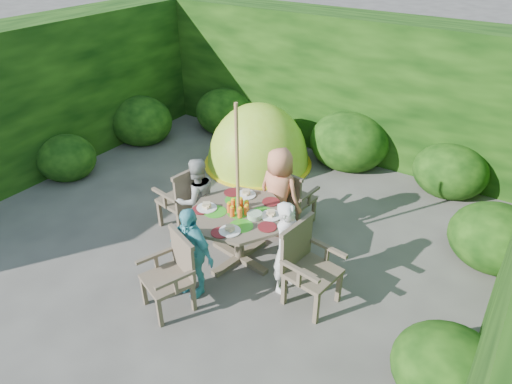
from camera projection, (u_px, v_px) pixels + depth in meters
The scene contains 13 objects.
ground at pixel (210, 243), 6.43m from camera, with size 60.00×60.00×0.00m, color #494541.
hedge_enclosure at pixel (262, 129), 6.73m from camera, with size 9.00×9.00×2.50m.
patio_table at pixel (239, 220), 5.80m from camera, with size 1.47×1.47×0.90m.
parasol_pole at pixel (238, 189), 5.56m from camera, with size 0.04×0.04×2.20m, color #9C713E.
garden_chair_right at pixel (307, 264), 5.23m from camera, with size 0.60×0.66×0.99m.
garden_chair_left at pixel (184, 197), 6.49m from camera, with size 0.60×0.65×0.97m.
garden_chair_back at pixel (292, 197), 6.58m from camera, with size 0.58×0.53×0.89m.
garden_chair_front at pixel (172, 272), 5.17m from camera, with size 0.68×0.64×0.91m.
child_right at pixel (288, 248), 5.35m from camera, with size 0.45×0.29×1.22m, color silver.
child_left at pixel (197, 199), 6.27m from camera, with size 0.59×0.46×1.22m, color #A5A7A1.
child_back at pixel (279, 193), 6.29m from camera, with size 0.66×0.43×1.34m, color #DE835B.
child_front at pixel (191, 252), 5.31m from camera, with size 0.70×0.29×1.19m, color #53B4C3.
dome_tent at pixel (257, 163), 8.49m from camera, with size 2.37×2.37×2.28m.
Camera 1 is at (3.38, -3.90, 3.95)m, focal length 32.00 mm.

